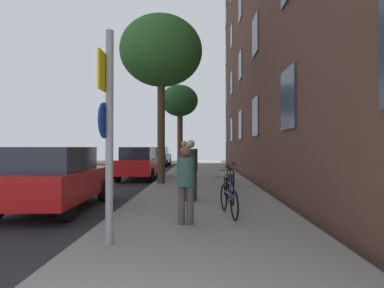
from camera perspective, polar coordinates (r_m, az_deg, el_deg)
ground_plane at (r=16.97m, az=-10.14°, el=-6.08°), size 41.80×41.80×0.00m
road_asphalt at (r=17.52m, az=-16.92°, el=-5.88°), size 7.00×38.00×0.01m
sidewalk at (r=16.63m, az=1.83°, el=-6.00°), size 4.20×38.00×0.12m
sign_post at (r=5.03m, az=-15.19°, el=3.51°), size 0.15×0.60×3.34m
traffic_light at (r=23.60m, az=-2.11°, el=2.23°), size 0.43×0.24×3.91m
tree_near at (r=13.56m, az=-5.68°, el=16.42°), size 3.43×3.43×6.97m
tree_far at (r=22.62m, az=-2.31°, el=7.79°), size 2.66×2.66×6.01m
bicycle_0 at (r=7.02m, az=6.79°, el=-10.05°), size 0.42×1.63×0.91m
bicycle_1 at (r=8.62m, az=6.93°, el=-8.17°), size 0.42×1.64×0.95m
bicycle_2 at (r=10.32m, az=6.65°, el=-6.99°), size 0.54×1.61×0.92m
bicycle_3 at (r=12.71m, az=7.66°, el=-5.81°), size 0.42×1.67×0.90m
pedestrian_0 at (r=6.09m, az=-1.16°, el=-6.57°), size 0.37×0.37×1.53m
pedestrian_1 at (r=8.70m, az=-0.23°, el=-4.08°), size 0.44×0.44×1.71m
pedestrian_2 at (r=11.94m, az=-1.47°, el=-3.02°), size 0.40×0.40×1.75m
car_0 at (r=8.76m, az=-23.69°, el=-5.68°), size 1.99×4.10×1.62m
car_1 at (r=15.79m, az=-9.61°, el=-3.44°), size 1.78×4.07×1.62m
car_2 at (r=26.29m, az=-6.18°, el=-2.30°), size 1.81×4.31×1.62m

